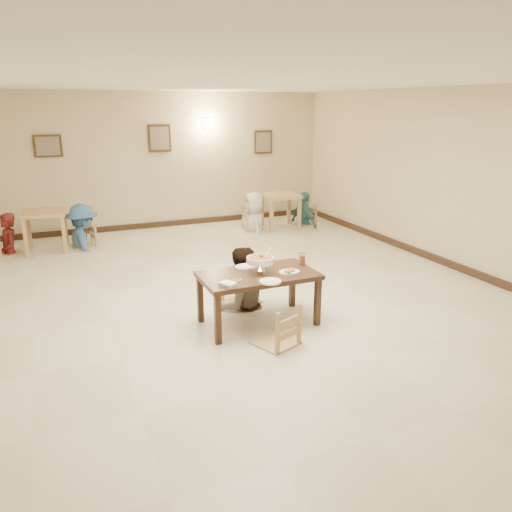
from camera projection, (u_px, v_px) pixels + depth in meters
name	position (u px, v px, depth m)	size (l,w,h in m)	color
floor	(236.00, 301.00, 7.15)	(10.00, 10.00, 0.00)	beige
ceiling	(233.00, 80.00, 6.29)	(10.00, 10.00, 0.00)	white
wall_back	(156.00, 161.00, 11.13)	(10.00, 10.00, 0.00)	beige
wall_right	(462.00, 181.00, 8.21)	(10.00, 10.00, 0.00)	beige
baseboard_back	(160.00, 224.00, 11.52)	(8.00, 0.06, 0.12)	#312015
baseboard_right	(451.00, 264.00, 8.62)	(0.06, 10.00, 0.12)	#312015
picture_a	(48.00, 146.00, 10.15)	(0.55, 0.04, 0.45)	#3C2815
picture_b	(160.00, 138.00, 10.98)	(0.50, 0.04, 0.60)	#3C2815
picture_c	(263.00, 142.00, 11.96)	(0.45, 0.04, 0.55)	#3C2815
wall_sconce	(207.00, 124.00, 11.31)	(0.16, 0.05, 0.22)	#FFD88C
main_table	(258.00, 279.00, 6.25)	(1.45, 0.82, 0.68)	#3C2316
chair_far	(241.00, 272.00, 6.97)	(0.43, 0.43, 0.93)	tan
chair_near	(276.00, 306.00, 5.74)	(0.44, 0.44, 0.95)	tan
main_diner	(240.00, 247.00, 6.76)	(0.82, 0.64, 1.69)	gray
curry_warmer	(260.00, 260.00, 6.16)	(0.38, 0.34, 0.30)	silver
rice_plate_far	(246.00, 266.00, 6.45)	(0.29, 0.29, 0.07)	white
rice_plate_near	(270.00, 281.00, 5.91)	(0.26, 0.26, 0.06)	white
fried_plate	(289.00, 271.00, 6.23)	(0.27, 0.27, 0.06)	white
chili_dish	(237.00, 280.00, 5.97)	(0.10, 0.10, 0.02)	white
napkin_cutlery	(228.00, 284.00, 5.82)	(0.24, 0.29, 0.03)	white
drink_glass	(302.00, 259.00, 6.55)	(0.08, 0.08, 0.16)	white
bg_table_left	(44.00, 218.00, 9.43)	(0.84, 0.84, 0.78)	tan
bg_table_right	(280.00, 200.00, 11.27)	(0.86, 0.86, 0.78)	tan
bg_chair_ll	(7.00, 232.00, 9.30)	(0.41, 0.41, 0.88)	tan
bg_chair_lr	(82.00, 225.00, 9.79)	(0.42, 0.42, 0.90)	tan
bg_chair_rl	(254.00, 209.00, 11.12)	(0.46, 0.46, 0.97)	tan
bg_chair_rr	(304.00, 205.00, 11.59)	(0.44, 0.44, 0.95)	tan
bg_diner_a	(4.00, 213.00, 9.20)	(0.57, 0.38, 1.57)	#581817
bg_diner_b	(80.00, 204.00, 9.67)	(1.11, 0.64, 1.72)	teal
bg_diner_c	(254.00, 192.00, 11.01)	(0.83, 0.54, 1.71)	silver
bg_diner_d	(305.00, 192.00, 11.50)	(0.91, 0.38, 1.56)	teal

